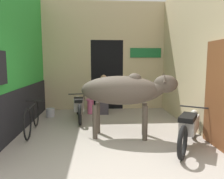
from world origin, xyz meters
name	(u,v)px	position (x,y,z in m)	size (l,w,h in m)	color
ground_plane	(114,171)	(0.00, 0.00, 0.00)	(30.00, 30.00, 0.00)	#9E9389
wall_left_shopfront	(16,56)	(-2.19, 2.24, 1.81)	(0.25, 4.49, 3.74)	green
wall_back_with_doorway	(105,64)	(0.04, 4.77, 1.60)	(4.22, 0.93, 3.74)	#C6B289
wall_right_with_door	(194,55)	(2.20, 2.20, 1.84)	(0.22, 4.49, 3.74)	#C6B289
cow	(125,91)	(0.36, 1.54, 1.05)	(2.17, 0.97, 1.47)	#4C4238
motorcycle_near	(189,127)	(1.55, 0.86, 0.41)	(1.09, 1.64, 0.73)	black
motorcycle_far	(79,106)	(-0.80, 3.12, 0.39)	(0.58, 1.78, 0.70)	black
bicycle	(32,118)	(-1.81, 2.00, 0.36)	(0.44, 1.72, 0.71)	black
shopkeeper_seated	(104,93)	(-0.04, 3.79, 0.67)	(0.41, 0.33, 1.26)	#3D3842
plastic_stool	(91,106)	(-0.47, 3.80, 0.25)	(0.30, 0.30, 0.48)	#DB6093
bucket	(50,113)	(-1.69, 3.48, 0.13)	(0.26, 0.26, 0.26)	#A8A8B2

